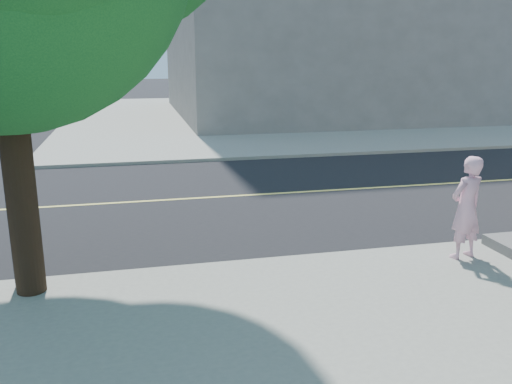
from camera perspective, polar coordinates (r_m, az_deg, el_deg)
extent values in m
cube|color=black|center=(13.41, -22.68, -1.59)|extent=(140.00, 9.00, 0.01)
cube|color=gray|center=(31.95, 7.54, 8.23)|extent=(29.00, 25.00, 0.12)
imported|color=#F0ACC7|center=(9.54, 21.34, -1.55)|extent=(0.72, 0.57, 1.73)
cylinder|color=black|center=(8.00, -23.98, 4.02)|extent=(0.41, 0.41, 4.11)
cylinder|color=black|center=(8.20, -25.22, 5.51)|extent=(0.13, 0.13, 4.50)
cube|color=white|center=(8.12, -25.31, 9.25)|extent=(0.59, 0.04, 0.21)
cube|color=navy|center=(8.18, -24.90, 5.52)|extent=(0.48, 0.04, 0.59)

